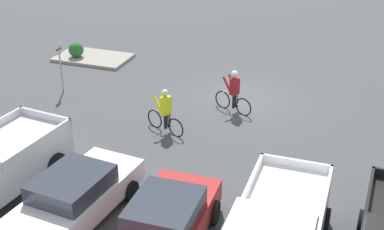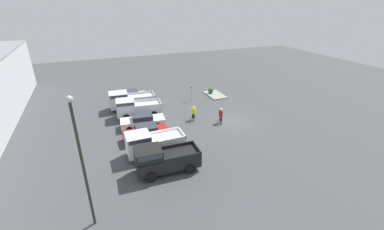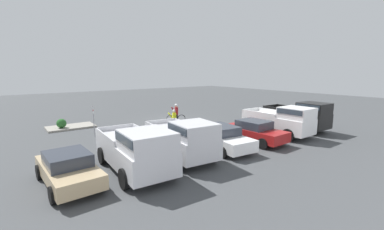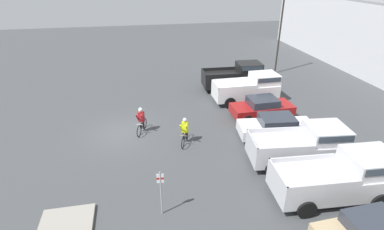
{
  "view_description": "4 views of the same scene",
  "coord_description": "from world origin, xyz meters",
  "px_view_note": "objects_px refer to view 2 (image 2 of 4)",
  "views": [
    {
      "loc": [
        -4.78,
        19.58,
        9.12
      ],
      "look_at": [
        0.7,
        4.33,
        1.2
      ],
      "focal_mm": 50.0,
      "sensor_mm": 36.0,
      "label": 1
    },
    {
      "loc": [
        -22.37,
        13.67,
        12.44
      ],
      "look_at": [
        0.7,
        4.33,
        1.2
      ],
      "focal_mm": 24.0,
      "sensor_mm": 36.0,
      "label": 2
    },
    {
      "loc": [
        12.68,
        20.26,
        4.66
      ],
      "look_at": [
        0.7,
        4.33,
        1.2
      ],
      "focal_mm": 24.0,
      "sensor_mm": 36.0,
      "label": 3
    },
    {
      "loc": [
        17.28,
        1.09,
        9.57
      ],
      "look_at": [
        0.7,
        4.33,
        1.2
      ],
      "focal_mm": 28.0,
      "sensor_mm": 36.0,
      "label": 4
    }
  ],
  "objects_px": {
    "sedan_2": "(130,96)",
    "cyclist_0": "(193,113)",
    "pickup_truck_3": "(129,100)",
    "pickup_truck_0": "(163,159)",
    "pickup_truck_2": "(136,108)",
    "cyclist_1": "(221,115)",
    "fire_lane_sign": "(191,91)",
    "sedan_1": "(143,121)",
    "lamppost": "(81,158)",
    "sedan_0": "(146,132)",
    "pickup_truck_1": "(151,143)",
    "shrub": "(211,91)"
  },
  "relations": [
    {
      "from": "sedan_1",
      "to": "lamppost",
      "type": "bearing_deg",
      "value": 155.01
    },
    {
      "from": "sedan_2",
      "to": "pickup_truck_0",
      "type": "bearing_deg",
      "value": 178.93
    },
    {
      "from": "pickup_truck_0",
      "to": "pickup_truck_2",
      "type": "height_order",
      "value": "pickup_truck_0"
    },
    {
      "from": "cyclist_0",
      "to": "sedan_1",
      "type": "bearing_deg",
      "value": 86.23
    },
    {
      "from": "cyclist_1",
      "to": "fire_lane_sign",
      "type": "height_order",
      "value": "fire_lane_sign"
    },
    {
      "from": "pickup_truck_3",
      "to": "sedan_2",
      "type": "xyz_separation_m",
      "value": [
        2.77,
        -0.6,
        -0.47
      ]
    },
    {
      "from": "lamppost",
      "to": "pickup_truck_2",
      "type": "bearing_deg",
      "value": -20.01
    },
    {
      "from": "pickup_truck_3",
      "to": "sedan_1",
      "type": "bearing_deg",
      "value": -175.13
    },
    {
      "from": "sedan_2",
      "to": "cyclist_0",
      "type": "xyz_separation_m",
      "value": [
        -8.77,
        -5.54,
        0.14
      ]
    },
    {
      "from": "sedan_0",
      "to": "lamppost",
      "type": "relative_size",
      "value": 0.53
    },
    {
      "from": "pickup_truck_0",
      "to": "shrub",
      "type": "xyz_separation_m",
      "value": [
        15.04,
        -11.43,
        -0.66
      ]
    },
    {
      "from": "pickup_truck_0",
      "to": "lamppost",
      "type": "distance_m",
      "value": 7.25
    },
    {
      "from": "sedan_0",
      "to": "shrub",
      "type": "xyz_separation_m",
      "value": [
        9.45,
        -11.49,
        -0.21
      ]
    },
    {
      "from": "pickup_truck_3",
      "to": "lamppost",
      "type": "xyz_separation_m",
      "value": [
        -17.43,
        5.02,
        3.58
      ]
    },
    {
      "from": "sedan_0",
      "to": "cyclist_1",
      "type": "distance_m",
      "value": 8.42
    },
    {
      "from": "pickup_truck_0",
      "to": "pickup_truck_3",
      "type": "xyz_separation_m",
      "value": [
        14.01,
        0.29,
        -0.03
      ]
    },
    {
      "from": "fire_lane_sign",
      "to": "shrub",
      "type": "relative_size",
      "value": 2.99
    },
    {
      "from": "sedan_1",
      "to": "pickup_truck_3",
      "type": "distance_m",
      "value": 5.66
    },
    {
      "from": "pickup_truck_2",
      "to": "sedan_2",
      "type": "distance_m",
      "value": 5.59
    },
    {
      "from": "pickup_truck_0",
      "to": "sedan_2",
      "type": "relative_size",
      "value": 1.18
    },
    {
      "from": "cyclist_1",
      "to": "lamppost",
      "type": "height_order",
      "value": "lamppost"
    },
    {
      "from": "cyclist_0",
      "to": "cyclist_1",
      "type": "relative_size",
      "value": 0.98
    },
    {
      "from": "cyclist_0",
      "to": "pickup_truck_2",
      "type": "bearing_deg",
      "value": 61.19
    },
    {
      "from": "sedan_2",
      "to": "cyclist_1",
      "type": "height_order",
      "value": "cyclist_1"
    },
    {
      "from": "pickup_truck_3",
      "to": "fire_lane_sign",
      "type": "xyz_separation_m",
      "value": [
        -0.46,
        -8.11,
        0.18
      ]
    },
    {
      "from": "sedan_0",
      "to": "cyclist_0",
      "type": "distance_m",
      "value": 6.4
    },
    {
      "from": "pickup_truck_1",
      "to": "cyclist_0",
      "type": "bearing_deg",
      "value": -49.26
    },
    {
      "from": "sedan_1",
      "to": "cyclist_1",
      "type": "relative_size",
      "value": 2.74
    },
    {
      "from": "sedan_0",
      "to": "sedan_2",
      "type": "relative_size",
      "value": 1.02
    },
    {
      "from": "sedan_2",
      "to": "fire_lane_sign",
      "type": "bearing_deg",
      "value": -113.32
    },
    {
      "from": "sedan_0",
      "to": "sedan_1",
      "type": "relative_size",
      "value": 0.91
    },
    {
      "from": "cyclist_0",
      "to": "fire_lane_sign",
      "type": "height_order",
      "value": "fire_lane_sign"
    },
    {
      "from": "pickup_truck_0",
      "to": "pickup_truck_2",
      "type": "xyz_separation_m",
      "value": [
        11.22,
        -0.02,
        -0.05
      ]
    },
    {
      "from": "pickup_truck_1",
      "to": "cyclist_0",
      "type": "distance_m",
      "value": 8.02
    },
    {
      "from": "pickup_truck_0",
      "to": "sedan_2",
      "type": "xyz_separation_m",
      "value": [
        16.79,
        -0.31,
        -0.49
      ]
    },
    {
      "from": "sedan_0",
      "to": "pickup_truck_3",
      "type": "relative_size",
      "value": 0.79
    },
    {
      "from": "sedan_1",
      "to": "lamppost",
      "type": "distance_m",
      "value": 13.64
    },
    {
      "from": "sedan_1",
      "to": "shrub",
      "type": "height_order",
      "value": "sedan_1"
    },
    {
      "from": "pickup_truck_1",
      "to": "sedan_2",
      "type": "xyz_separation_m",
      "value": [
        14.0,
        -0.53,
        -0.46
      ]
    },
    {
      "from": "shrub",
      "to": "pickup_truck_0",
      "type": "bearing_deg",
      "value": 142.76
    },
    {
      "from": "pickup_truck_2",
      "to": "lamppost",
      "type": "height_order",
      "value": "lamppost"
    },
    {
      "from": "pickup_truck_2",
      "to": "cyclist_1",
      "type": "xyz_separation_m",
      "value": [
        -5.06,
        -8.32,
        -0.27
      ]
    },
    {
      "from": "pickup_truck_1",
      "to": "cyclist_0",
      "type": "height_order",
      "value": "pickup_truck_1"
    },
    {
      "from": "sedan_2",
      "to": "cyclist_0",
      "type": "height_order",
      "value": "cyclist_0"
    },
    {
      "from": "sedan_0",
      "to": "pickup_truck_3",
      "type": "bearing_deg",
      "value": 1.56
    },
    {
      "from": "pickup_truck_0",
      "to": "sedan_2",
      "type": "distance_m",
      "value": 16.8
    },
    {
      "from": "sedan_1",
      "to": "cyclist_0",
      "type": "height_order",
      "value": "cyclist_0"
    },
    {
      "from": "sedan_0",
      "to": "cyclist_0",
      "type": "relative_size",
      "value": 2.55
    },
    {
      "from": "pickup_truck_1",
      "to": "sedan_1",
      "type": "xyz_separation_m",
      "value": [
        5.6,
        -0.41,
        -0.44
      ]
    },
    {
      "from": "sedan_0",
      "to": "pickup_truck_1",
      "type": "bearing_deg",
      "value": 176.83
    }
  ]
}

